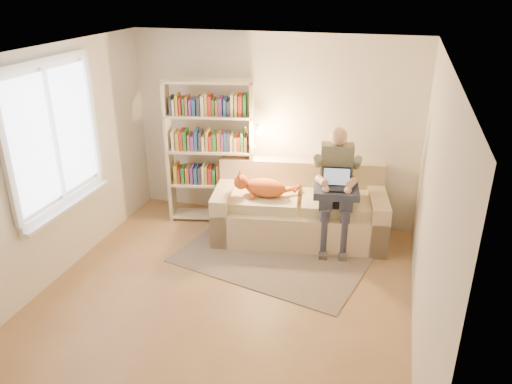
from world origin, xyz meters
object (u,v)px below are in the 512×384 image
(sofa, at_px, (299,211))
(person, at_px, (336,181))
(laptop, at_px, (337,183))
(cat, at_px, (258,187))
(bookshelf, at_px, (210,145))

(sofa, xyz_separation_m, person, (0.47, -0.09, 0.53))
(person, xyz_separation_m, laptop, (0.03, -0.12, 0.03))
(cat, distance_m, laptop, 1.03)
(person, relative_size, laptop, 3.86)
(sofa, xyz_separation_m, bookshelf, (-1.30, 0.15, 0.77))
(person, xyz_separation_m, cat, (-0.99, -0.14, -0.14))
(bookshelf, bearing_deg, person, -19.77)
(bookshelf, bearing_deg, sofa, -18.67)
(person, distance_m, cat, 1.01)
(sofa, relative_size, person, 1.54)
(person, bearing_deg, laptop, -85.35)
(cat, relative_size, laptop, 2.02)
(bookshelf, bearing_deg, cat, -37.89)
(person, height_order, cat, person)
(sofa, distance_m, cat, 0.69)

